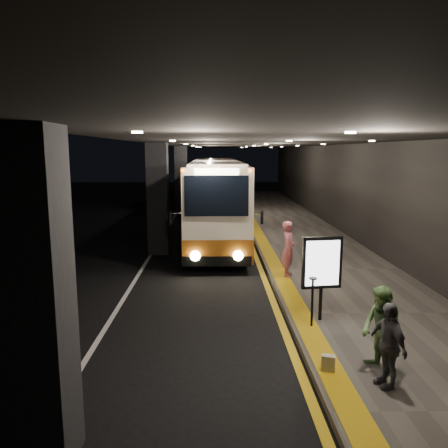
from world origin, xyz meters
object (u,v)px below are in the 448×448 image
object	(u,v)px
bag_polka	(395,340)
info_sign	(322,264)
passenger_boarding	(288,249)
coach_main	(216,204)
passenger_waiting_green	(381,331)
stanchion_post	(312,303)
coach_second	(219,185)
bag_plain	(328,363)
passenger_waiting_grey	(388,344)

from	to	relation	value
bag_polka	info_sign	distance (m)	2.23
passenger_boarding	coach_main	bearing A→B (deg)	34.57
passenger_boarding	passenger_waiting_green	xyz separation A→B (m)	(0.61, -6.17, -0.09)
info_sign	stanchion_post	distance (m)	0.92
coach_second	stanchion_post	size ratio (longest dim) A/B	9.87
stanchion_post	coach_second	bearing A→B (deg)	95.07
bag_plain	coach_second	bearing A→B (deg)	94.29
coach_second	bag_plain	size ratio (longest dim) A/B	37.17
coach_main	passenger_waiting_green	size ratio (longest dim) A/B	7.22
coach_main	info_sign	world-z (taller)	coach_main
passenger_waiting_green	bag_polka	size ratio (longest dim) A/B	5.24
bag_polka	bag_plain	size ratio (longest dim) A/B	1.01
bag_plain	stanchion_post	distance (m)	2.09
coach_main	coach_second	bearing A→B (deg)	88.61
passenger_waiting_grey	stanchion_post	world-z (taller)	passenger_waiting_grey
passenger_waiting_grey	stanchion_post	distance (m)	2.64
passenger_boarding	stanchion_post	bearing A→B (deg)	-167.83
coach_main	passenger_boarding	xyz separation A→B (m)	(2.27, -6.08, -0.67)
stanchion_post	bag_plain	bearing A→B (deg)	-94.07
coach_main	bag_polka	size ratio (longest dim) A/B	37.82
bag_plain	info_sign	bearing A→B (deg)	79.94
info_sign	bag_plain	bearing A→B (deg)	-107.42
passenger_waiting_grey	info_sign	world-z (taller)	info_sign
passenger_waiting_grey	bag_polka	distance (m)	1.75
passenger_waiting_grey	coach_main	bearing A→B (deg)	177.43
stanchion_post	passenger_boarding	bearing A→B (deg)	88.08
passenger_boarding	passenger_waiting_green	world-z (taller)	passenger_boarding
bag_polka	passenger_waiting_green	bearing A→B (deg)	-125.01
passenger_waiting_green	info_sign	world-z (taller)	info_sign
passenger_waiting_grey	bag_plain	bearing A→B (deg)	-135.42
coach_main	passenger_waiting_grey	world-z (taller)	coach_main
coach_second	coach_main	bearing A→B (deg)	-89.72
bag_plain	stanchion_post	bearing A→B (deg)	85.93
passenger_waiting_green	stanchion_post	size ratio (longest dim) A/B	1.41
passenger_boarding	passenger_waiting_grey	size ratio (longest dim) A/B	1.20
info_sign	stanchion_post	bearing A→B (deg)	-134.22
coach_second	passenger_waiting_green	distance (m)	23.98
coach_main	passenger_waiting_green	bearing A→B (deg)	-77.14
passenger_waiting_grey	bag_plain	world-z (taller)	passenger_waiting_grey
passenger_boarding	bag_plain	size ratio (longest dim) A/B	5.91
passenger_waiting_green	bag_plain	bearing A→B (deg)	-107.80
passenger_waiting_green	bag_polka	xyz separation A→B (m)	(0.72, 1.03, -0.64)
coach_second	stanchion_post	xyz separation A→B (m)	(1.93, -21.72, -0.96)
passenger_waiting_grey	info_sign	distance (m)	3.02
passenger_boarding	stanchion_post	xyz separation A→B (m)	(-0.14, -4.07, -0.32)
passenger_waiting_grey	bag_plain	xyz separation A→B (m)	(-0.85, 0.50, -0.58)
coach_second	passenger_waiting_green	world-z (taller)	coach_second
passenger_boarding	bag_polka	world-z (taller)	passenger_boarding
passenger_boarding	bag_polka	distance (m)	5.37
bag_polka	info_sign	xyz separation A→B (m)	(-1.18, 1.45, 1.20)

